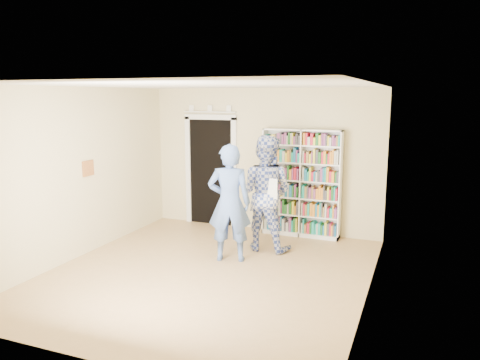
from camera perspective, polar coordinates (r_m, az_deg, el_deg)
The scene contains 11 objects.
floor at distance 6.99m, azimuth -3.88°, elevation -11.27°, with size 5.00×5.00×0.00m, color #A68050.
ceiling at distance 6.50m, azimuth -4.17°, elevation 11.46°, with size 5.00×5.00×0.00m, color white.
wall_back at distance 8.91m, azimuth 2.92°, elevation 2.42°, with size 4.50×4.50×0.00m, color beige.
wall_left at distance 7.84m, azimuth -19.04°, elevation 0.80°, with size 5.00×5.00×0.00m, color beige.
wall_right at distance 6.01m, azimuth 15.73°, elevation -1.74°, with size 5.00×5.00×0.00m, color beige.
bookshelf at distance 8.60m, azimuth 7.50°, elevation -0.33°, with size 1.43×0.27×1.97m.
doorway at distance 9.32m, azimuth -3.56°, elevation 1.70°, with size 1.10×0.08×2.43m.
wall_art at distance 7.97m, azimuth -18.03°, elevation 1.37°, with size 0.03×0.25×0.25m, color brown.
man_blue at distance 7.25m, azimuth -1.30°, elevation -2.82°, with size 0.67×0.44×1.84m, color #4E6CAE.
man_plaid at distance 7.78m, azimuth 3.06°, elevation -1.59°, with size 0.94×0.73×1.93m, color #314495.
paper_sheet at distance 7.46m, azimuth 3.76°, elevation -1.03°, with size 0.23×0.01×0.33m, color white.
Camera 1 is at (2.81, -5.86, 2.56)m, focal length 35.00 mm.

